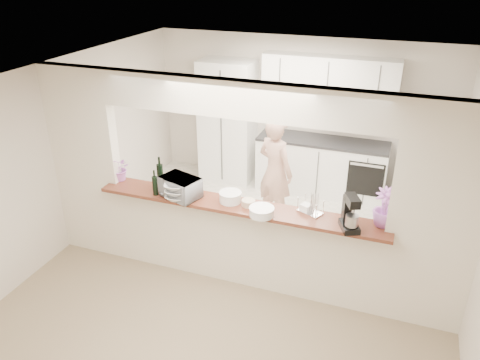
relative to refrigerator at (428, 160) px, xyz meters
The scene contains 19 objects.
floor 3.46m from the refrigerator, 127.72° to the right, with size 6.00×6.00×0.00m, color #998768.
tile_overlay 2.48m from the refrigerator, 151.78° to the right, with size 5.00×2.90×0.01m, color silver.
partition 3.41m from the refrigerator, 127.72° to the right, with size 5.00×0.15×2.50m.
bar_counter 3.37m from the refrigerator, 127.68° to the right, with size 3.40×0.38×1.09m.
kitchen_cabinets 2.24m from the refrigerator, behind, with size 3.15×0.62×2.25m.
refrigerator is the anchor object (origin of this frame).
flower_left 4.50m from the refrigerator, 144.54° to the right, with size 0.28×0.24×0.31m, color #D06EC7.
wine_bottle_a 4.05m from the refrigerator, 140.23° to the right, with size 0.08×0.08×0.38m.
wine_bottle_b 4.16m from the refrigerator, 137.45° to the right, with size 0.06×0.06×0.31m.
toaster_oven 3.91m from the refrigerator, 135.00° to the right, with size 0.45×0.30×0.25m, color #B5B6BB.
serving_bowls 3.95m from the refrigerator, 134.28° to the right, with size 0.28×0.28×0.21m, color white.
plate_stack_a 3.44m from the refrigerator, 129.12° to the right, with size 0.26×0.26×0.12m.
plate_stack_b 3.34m from the refrigerator, 121.37° to the right, with size 0.27×0.27×0.10m.
red_bowl 3.39m from the refrigerator, 130.56° to the right, with size 0.14×0.14×0.07m, color maroon.
tan_bowl 3.32m from the refrigerator, 125.87° to the right, with size 0.15×0.15×0.07m, color tan.
utensil_caddy 2.91m from the refrigerator, 115.68° to the right, with size 0.30×0.25×0.25m.
stand_mixer 2.93m from the refrigerator, 106.11° to the right, with size 0.26×0.30×0.38m.
flower_right 2.68m from the refrigerator, 100.56° to the right, with size 0.23×0.23×0.42m, color #CE6FCD.
person 2.35m from the refrigerator, 151.01° to the right, with size 0.59×0.39×1.63m, color tan.
Camera 1 is at (1.60, -4.40, 3.65)m, focal length 35.00 mm.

